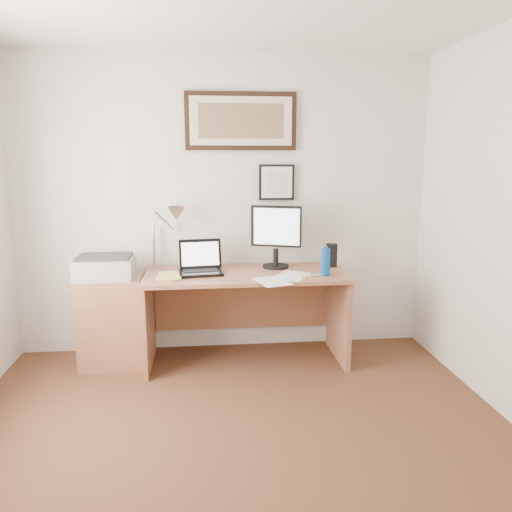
{
  "coord_description": "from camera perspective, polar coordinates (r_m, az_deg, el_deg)",
  "views": [
    {
      "loc": [
        -0.17,
        -2.25,
        1.67
      ],
      "look_at": [
        0.22,
        1.43,
        0.93
      ],
      "focal_mm": 35.0,
      "sensor_mm": 36.0,
      "label": 1
    }
  ],
  "objects": [
    {
      "name": "lcd_monitor",
      "position": [
        4.13,
        2.31,
        2.59
      ],
      "size": [
        0.41,
        0.22,
        0.52
      ],
      "color": "black",
      "rests_on": "desk"
    },
    {
      "name": "wall_back",
      "position": [
        4.27,
        -3.72,
        5.71
      ],
      "size": [
        3.5,
        0.02,
        2.5
      ],
      "primitive_type": "cube",
      "color": "silver",
      "rests_on": "ground"
    },
    {
      "name": "paper_sheet_b",
      "position": [
        3.89,
        4.13,
        -2.28
      ],
      "size": [
        0.35,
        0.39,
        0.0
      ],
      "primitive_type": "cube",
      "rotation": [
        0.0,
        0.0,
        -0.51
      ],
      "color": "white",
      "rests_on": "desk"
    },
    {
      "name": "picture_large",
      "position": [
        4.24,
        -1.73,
        15.15
      ],
      "size": [
        0.92,
        0.04,
        0.47
      ],
      "color": "black",
      "rests_on": "wall_back"
    },
    {
      "name": "picture_small",
      "position": [
        4.27,
        2.37,
        8.41
      ],
      "size": [
        0.3,
        0.03,
        0.3
      ],
      "color": "black",
      "rests_on": "wall_back"
    },
    {
      "name": "marker_pen",
      "position": [
        3.93,
        7.25,
        -2.15
      ],
      "size": [
        0.14,
        0.06,
        0.02
      ],
      "primitive_type": "cylinder",
      "rotation": [
        0.0,
        1.57,
        0.35
      ],
      "color": "silver",
      "rests_on": "desk"
    },
    {
      "name": "printer",
      "position": [
        4.07,
        -16.88,
        -1.2
      ],
      "size": [
        0.44,
        0.34,
        0.18
      ],
      "color": "#A7A7AA",
      "rests_on": "side_cabinet"
    },
    {
      "name": "bottle_cap",
      "position": [
        3.9,
        7.96,
        0.94
      ],
      "size": [
        0.04,
        0.04,
        0.02
      ],
      "primitive_type": "cylinder",
      "color": "#0B4796",
      "rests_on": "water_bottle"
    },
    {
      "name": "laptop",
      "position": [
        4.0,
        -6.37,
        -1.13
      ],
      "size": [
        0.37,
        0.33,
        0.26
      ],
      "color": "black",
      "rests_on": "desk"
    },
    {
      "name": "book",
      "position": [
        3.92,
        -11.17,
        -2.26
      ],
      "size": [
        0.19,
        0.26,
        0.02
      ],
      "primitive_type": "imported",
      "rotation": [
        0.0,
        0.0,
        -0.02
      ],
      "color": "#DECD68",
      "rests_on": "desk"
    },
    {
      "name": "water_bottle",
      "position": [
        3.92,
        7.91,
        -0.71
      ],
      "size": [
        0.07,
        0.07,
        0.21
      ],
      "primitive_type": "cylinder",
      "color": "#0B4796",
      "rests_on": "desk"
    },
    {
      "name": "side_cabinet",
      "position": [
        4.21,
        -16.09,
        -7.15
      ],
      "size": [
        0.5,
        0.4,
        0.73
      ],
      "primitive_type": "cube",
      "color": "brown",
      "rests_on": "floor"
    },
    {
      "name": "desk",
      "position": [
        4.14,
        -1.35,
        -4.82
      ],
      "size": [
        1.6,
        0.7,
        0.75
      ],
      "color": "brown",
      "rests_on": "floor"
    },
    {
      "name": "floor",
      "position": [
        2.81,
        -1.5,
        -25.13
      ],
      "size": [
        4.0,
        4.0,
        0.0
      ],
      "primitive_type": "plane",
      "color": "#4E2D1B",
      "rests_on": "ground"
    },
    {
      "name": "sticky_pad",
      "position": [
        3.9,
        5.53,
        -2.21
      ],
      "size": [
        0.09,
        0.09,
        0.01
      ],
      "primitive_type": "cube",
      "rotation": [
        0.0,
        0.0,
        0.04
      ],
      "color": "#F1D872",
      "rests_on": "desk"
    },
    {
      "name": "speaker",
      "position": [
        4.25,
        8.62,
        0.08
      ],
      "size": [
        0.1,
        0.09,
        0.19
      ],
      "primitive_type": "cube",
      "rotation": [
        0.0,
        0.0,
        -0.13
      ],
      "color": "black",
      "rests_on": "desk"
    },
    {
      "name": "desk_lamp",
      "position": [
        4.1,
        -9.33,
        4.46
      ],
      "size": [
        0.29,
        0.27,
        0.53
      ],
      "color": "silver",
      "rests_on": "desk"
    },
    {
      "name": "paper_sheet_a",
      "position": [
        3.72,
        1.87,
        -2.91
      ],
      "size": [
        0.29,
        0.35,
        0.0
      ],
      "primitive_type": "cube",
      "rotation": [
        0.0,
        0.0,
        0.29
      ],
      "color": "white",
      "rests_on": "desk"
    }
  ]
}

